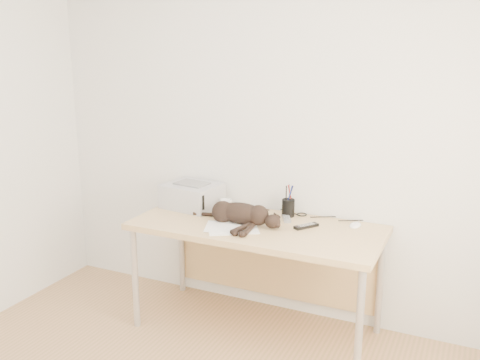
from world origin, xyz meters
The scene contains 11 objects.
wall_back centered at (0.00, 1.75, 1.30)m, with size 3.50×3.50×0.00m, color white.
desk centered at (0.00, 1.48, 0.61)m, with size 1.60×0.70×0.74m.
printer centered at (-0.57, 1.56, 0.83)m, with size 0.41×0.36×0.18m.
papers centered at (-0.12, 1.26, 0.74)m, with size 0.40×0.35×0.01m.
cat centered at (-0.11, 1.36, 0.80)m, with size 0.64×0.30×0.15m.
mug centered at (-0.31, 1.57, 0.78)m, with size 0.09×0.09×0.08m, color white.
pen_cup centered at (0.12, 1.64, 0.80)m, with size 0.09×0.09×0.22m.
remote_grey centered at (0.13, 1.58, 0.75)m, with size 0.05×0.16×0.02m, color gray.
remote_black centered at (0.31, 1.48, 0.75)m, with size 0.05×0.17×0.02m, color black.
mouse centered at (0.58, 1.63, 0.76)m, with size 0.07×0.11×0.04m, color white.
cable_tangle centered at (0.00, 1.70, 0.75)m, with size 1.36×0.07×0.01m, color black, non-canonical shape.
Camera 1 is at (1.27, -1.60, 1.87)m, focal length 40.00 mm.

